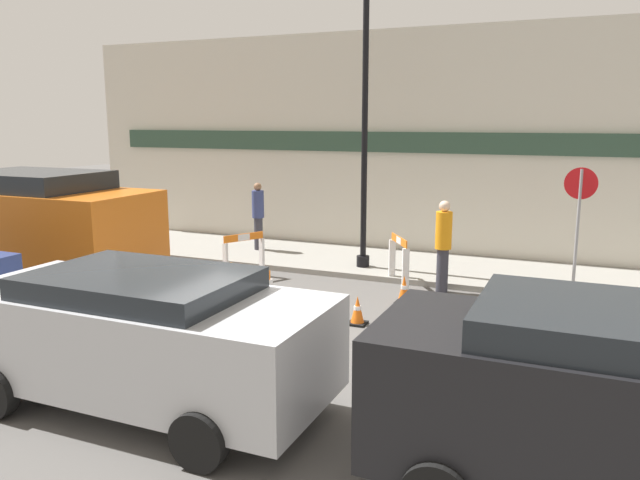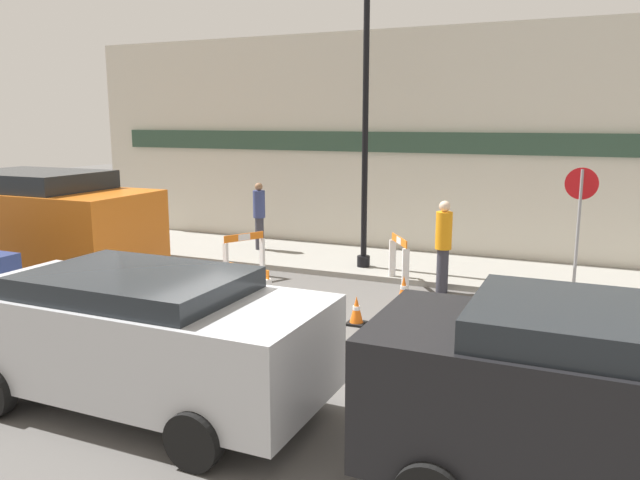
{
  "view_description": "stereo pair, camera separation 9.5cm",
  "coord_description": "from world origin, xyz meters",
  "px_view_note": "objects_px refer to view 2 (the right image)",
  "views": [
    {
      "loc": [
        4.5,
        -7.59,
        3.33
      ],
      "look_at": [
        -0.32,
        3.51,
        1.0
      ],
      "focal_mm": 35.0,
      "sensor_mm": 36.0,
      "label": 1
    },
    {
      "loc": [
        4.58,
        -7.55,
        3.33
      ],
      "look_at": [
        -0.32,
        3.51,
        1.0
      ],
      "focal_mm": 35.0,
      "sensor_mm": 36.0,
      "label": 2
    }
  ],
  "objects_px": {
    "person_worker": "(443,243)",
    "parked_car_2": "(600,398)",
    "person_pedestrian": "(259,213)",
    "work_van": "(37,224)",
    "parked_car_1": "(139,330)",
    "streetlamp_post": "(366,80)",
    "stop_sign": "(580,209)"
  },
  "relations": [
    {
      "from": "parked_car_1",
      "to": "work_van",
      "type": "bearing_deg",
      "value": 147.44
    },
    {
      "from": "person_pedestrian",
      "to": "parked_car_2",
      "type": "relative_size",
      "value": 0.43
    },
    {
      "from": "person_pedestrian",
      "to": "work_van",
      "type": "bearing_deg",
      "value": 81.17
    },
    {
      "from": "streetlamp_post",
      "to": "work_van",
      "type": "height_order",
      "value": "streetlamp_post"
    },
    {
      "from": "streetlamp_post",
      "to": "work_van",
      "type": "relative_size",
      "value": 1.3
    },
    {
      "from": "person_worker",
      "to": "person_pedestrian",
      "type": "distance_m",
      "value": 5.32
    },
    {
      "from": "parked_car_2",
      "to": "parked_car_1",
      "type": "bearing_deg",
      "value": 180.0
    },
    {
      "from": "person_pedestrian",
      "to": "parked_car_1",
      "type": "distance_m",
      "value": 8.55
    },
    {
      "from": "streetlamp_post",
      "to": "work_van",
      "type": "distance_m",
      "value": 7.36
    },
    {
      "from": "parked_car_1",
      "to": "parked_car_2",
      "type": "relative_size",
      "value": 1.12
    },
    {
      "from": "person_worker",
      "to": "parked_car_2",
      "type": "height_order",
      "value": "person_worker"
    },
    {
      "from": "stop_sign",
      "to": "parked_car_1",
      "type": "distance_m",
      "value": 8.45
    },
    {
      "from": "work_van",
      "to": "parked_car_2",
      "type": "bearing_deg",
      "value": -18.62
    },
    {
      "from": "stop_sign",
      "to": "work_van",
      "type": "bearing_deg",
      "value": 24.55
    },
    {
      "from": "person_worker",
      "to": "parked_car_1",
      "type": "height_order",
      "value": "person_worker"
    },
    {
      "from": "parked_car_1",
      "to": "parked_car_2",
      "type": "height_order",
      "value": "parked_car_2"
    },
    {
      "from": "streetlamp_post",
      "to": "stop_sign",
      "type": "xyz_separation_m",
      "value": [
        4.37,
        -0.19,
        -2.47
      ]
    },
    {
      "from": "streetlamp_post",
      "to": "stop_sign",
      "type": "bearing_deg",
      "value": -2.55
    },
    {
      "from": "stop_sign",
      "to": "person_pedestrian",
      "type": "xyz_separation_m",
      "value": [
        -7.41,
        0.91,
        -0.65
      ]
    },
    {
      "from": "parked_car_1",
      "to": "parked_car_2",
      "type": "distance_m",
      "value": 4.9
    },
    {
      "from": "parked_car_2",
      "to": "person_pedestrian",
      "type": "bearing_deg",
      "value": 134.24
    },
    {
      "from": "streetlamp_post",
      "to": "stop_sign",
      "type": "distance_m",
      "value": 5.02
    },
    {
      "from": "person_worker",
      "to": "person_pedestrian",
      "type": "bearing_deg",
      "value": -46.97
    },
    {
      "from": "person_pedestrian",
      "to": "parked_car_2",
      "type": "bearing_deg",
      "value": 154.73
    },
    {
      "from": "person_worker",
      "to": "parked_car_2",
      "type": "xyz_separation_m",
      "value": [
        2.78,
        -6.33,
        0.02
      ]
    },
    {
      "from": "work_van",
      "to": "streetlamp_post",
      "type": "bearing_deg",
      "value": 34.33
    },
    {
      "from": "parked_car_2",
      "to": "work_van",
      "type": "relative_size",
      "value": 0.8
    },
    {
      "from": "streetlamp_post",
      "to": "parked_car_2",
      "type": "height_order",
      "value": "streetlamp_post"
    },
    {
      "from": "work_van",
      "to": "person_worker",
      "type": "bearing_deg",
      "value": 20.51
    },
    {
      "from": "streetlamp_post",
      "to": "parked_car_1",
      "type": "relative_size",
      "value": 1.44
    },
    {
      "from": "streetlamp_post",
      "to": "stop_sign",
      "type": "height_order",
      "value": "streetlamp_post"
    },
    {
      "from": "work_van",
      "to": "parked_car_1",
      "type": "bearing_deg",
      "value": -32.56
    }
  ]
}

